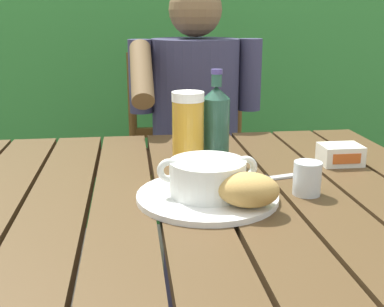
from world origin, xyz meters
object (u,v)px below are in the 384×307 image
object	(u,v)px
bread_roll	(248,190)
water_glass_small	(307,178)
butter_tub	(340,155)
person_eating	(196,126)
serving_plate	(207,196)
beer_bottle	(216,124)
soup_bowl	(208,176)
beer_glass	(188,130)
chair_near_diner	(190,174)
table_knife	(267,178)

from	to	relation	value
bread_roll	water_glass_small	xyz separation A→B (m)	(0.15, 0.08, -0.01)
butter_tub	bread_roll	bearing A→B (deg)	-138.04
person_eating	water_glass_small	xyz separation A→B (m)	(0.13, -0.81, 0.06)
serving_plate	beer_bottle	distance (m)	0.28
soup_bowl	beer_glass	size ratio (longest dim) A/B	1.09
person_eating	serving_plate	distance (m)	0.81
chair_near_diner	serving_plate	size ratio (longest dim) A/B	3.35
water_glass_small	table_knife	world-z (taller)	water_glass_small
person_eating	beer_glass	xyz separation A→B (m)	(-0.10, -0.58, 0.12)
beer_bottle	table_knife	distance (m)	0.20
bread_roll	table_knife	world-z (taller)	bread_roll
soup_bowl	person_eating	bearing A→B (deg)	83.95
bread_roll	table_knife	bearing A→B (deg)	63.36
chair_near_diner	beer_bottle	distance (m)	0.84
beer_bottle	beer_glass	bearing A→B (deg)	-157.19
beer_bottle	butter_tub	bearing A→B (deg)	-10.05
soup_bowl	beer_bottle	size ratio (longest dim) A/B	0.87
chair_near_diner	butter_tub	world-z (taller)	chair_near_diner
chair_near_diner	butter_tub	bearing A→B (deg)	-70.53
chair_near_diner	water_glass_small	world-z (taller)	chair_near_diner
butter_tub	table_knife	bearing A→B (deg)	-155.76
chair_near_diner	serving_plate	distance (m)	1.05
serving_plate	soup_bowl	bearing A→B (deg)	90.00
person_eating	chair_near_diner	bearing A→B (deg)	89.20
serving_plate	beer_glass	size ratio (longest dim) A/B	1.55
beer_bottle	water_glass_small	size ratio (longest dim) A/B	3.35
beer_bottle	water_glass_small	distance (m)	0.30
beer_bottle	butter_tub	distance (m)	0.33
soup_bowl	water_glass_small	world-z (taller)	soup_bowl
bread_roll	table_knife	xyz separation A→B (m)	(0.09, 0.18, -0.04)
beer_glass	butter_tub	world-z (taller)	beer_glass
beer_glass	beer_bottle	size ratio (longest dim) A/B	0.79
serving_plate	butter_tub	size ratio (longest dim) A/B	2.87
water_glass_small	butter_tub	xyz separation A→B (m)	(0.16, 0.20, -0.01)
soup_bowl	beer_bottle	bearing A→B (deg)	76.35
serving_plate	person_eating	bearing A→B (deg)	83.95
person_eating	soup_bowl	bearing A→B (deg)	-96.05
water_glass_small	person_eating	bearing A→B (deg)	98.95
soup_bowl	beer_glass	xyz separation A→B (m)	(-0.01, 0.22, 0.05)
butter_tub	soup_bowl	bearing A→B (deg)	-152.03
person_eating	water_glass_small	world-z (taller)	person_eating
beer_glass	beer_bottle	xyz separation A→B (m)	(0.07, 0.03, 0.01)
chair_near_diner	butter_tub	size ratio (longest dim) A/B	9.60
serving_plate	water_glass_small	world-z (taller)	water_glass_small
chair_near_diner	person_eating	distance (m)	0.32
table_knife	beer_glass	bearing A→B (deg)	144.27
person_eating	serving_plate	size ratio (longest dim) A/B	4.29
soup_bowl	beer_glass	bearing A→B (deg)	93.47
soup_bowl	beer_glass	distance (m)	0.23
beer_glass	chair_near_diner	bearing A→B (deg)	82.59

